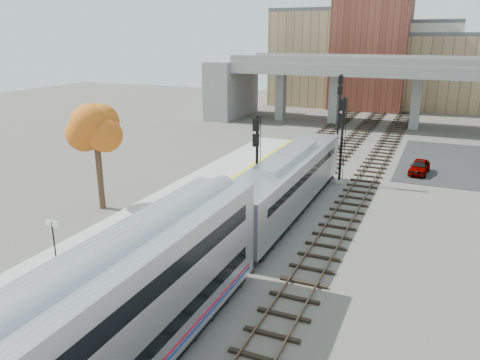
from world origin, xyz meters
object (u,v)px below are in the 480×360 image
Objects in this scene: signal_mast_far at (339,106)px; tree at (96,131)px; signal_mast_mid at (341,141)px; signal_mast_near at (257,165)px; car_a at (419,167)px; locomotive at (287,182)px.

signal_mast_far is 1.00× the size of tree.
signal_mast_near is at bearing -114.79° from signal_mast_mid.
car_a is (10.20, -12.31, -3.28)m from signal_mast_far.
signal_mast_near is at bearing -163.09° from locomotive.
locomotive is at bearing -103.64° from signal_mast_mid.
signal_mast_mid is 0.95× the size of signal_mast_far.
signal_mast_mid is at bearing 76.36° from locomotive.
signal_mast_far is at bearing 71.25° from tree.
signal_mast_mid is (4.10, 8.88, 0.31)m from signal_mast_near.
car_a is (20.72, 18.69, -5.07)m from tree.
signal_mast_far is at bearing 94.56° from locomotive.
tree is at bearing -108.75° from signal_mast_far.
car_a is (8.10, 14.02, -1.59)m from locomotive.
signal_mast_near is 0.89× the size of tree.
signal_mast_mid is at bearing 41.44° from tree.
signal_mast_far is 16.32m from car_a.
tree is (-12.62, -4.67, 3.48)m from locomotive.
tree is at bearing -132.51° from car_a.
car_a is at bearing -50.36° from signal_mast_far.
signal_mast_far is at bearing 102.77° from signal_mast_mid.
signal_mast_near is at bearing -119.38° from car_a.
locomotive is 2.45× the size of tree.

